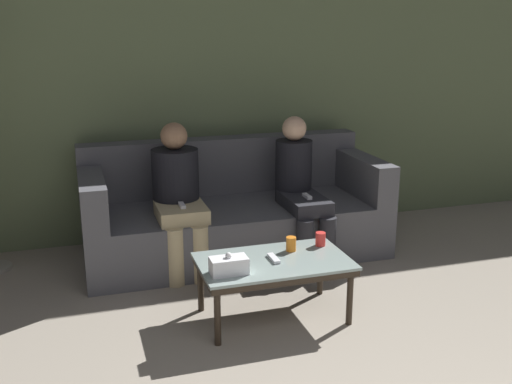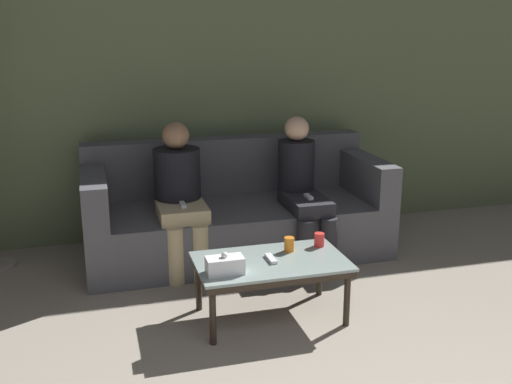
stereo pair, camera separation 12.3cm
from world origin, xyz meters
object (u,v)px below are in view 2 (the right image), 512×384
tissue_box (225,265)px  seated_person_mid_left (302,186)px  coffee_table (271,266)px  cup_near_right (289,244)px  couch (235,214)px  game_remote (271,259)px  cup_near_left (319,240)px  seated_person_left_end (179,192)px

tissue_box → seated_person_mid_left: size_ratio=0.20×
coffee_table → cup_near_right: (0.16, 0.11, 0.09)m
couch → game_remote: bearing=-93.0°
coffee_table → seated_person_mid_left: 1.11m
coffee_table → seated_person_mid_left: size_ratio=0.85×
cup_near_left → seated_person_left_end: bearing=133.1°
cup_near_left → couch: bearing=106.7°
couch → cup_near_left: size_ratio=26.10×
coffee_table → seated_person_left_end: (-0.41, 0.99, 0.25)m
coffee_table → cup_near_left: (0.38, 0.14, 0.09)m
couch → seated_person_mid_left: seated_person_mid_left is taller
seated_person_mid_left → couch: bearing=152.1°
couch → coffee_table: bearing=-93.0°
cup_near_left → tissue_box: tissue_box is taller
tissue_box → seated_person_left_end: size_ratio=0.20×
couch → tissue_box: (-0.38, -1.32, 0.12)m
cup_near_left → seated_person_left_end: seated_person_left_end is taller
couch → cup_near_right: (0.10, -1.08, 0.12)m
tissue_box → game_remote: size_ratio=1.47×
couch → tissue_box: 1.37m
cup_near_left → seated_person_mid_left: seated_person_mid_left is taller
cup_near_right → tissue_box: tissue_box is taller
cup_near_right → seated_person_left_end: bearing=123.1°
cup_near_left → coffee_table: bearing=-159.0°
cup_near_right → game_remote: (-0.16, -0.11, -0.04)m
tissue_box → game_remote: 0.34m
tissue_box → seated_person_left_end: bearing=94.9°
cup_near_left → cup_near_right: cup_near_right is taller
seated_person_mid_left → tissue_box: bearing=-128.9°
couch → seated_person_mid_left: bearing=-27.9°
game_remote → coffee_table: bearing=87.8°
coffee_table → game_remote: bearing=-92.2°
cup_near_left → game_remote: cup_near_left is taller
cup_near_right → seated_person_mid_left: (0.38, 0.83, 0.14)m
coffee_table → seated_person_left_end: size_ratio=0.85×
coffee_table → cup_near_right: bearing=35.8°
couch → cup_near_left: 1.10m
cup_near_left → cup_near_right: bearing=-171.9°
couch → cup_near_left: bearing=-73.3°
cup_near_right → game_remote: cup_near_right is taller
couch → cup_near_left: couch is taller
coffee_table → cup_near_right: cup_near_right is taller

